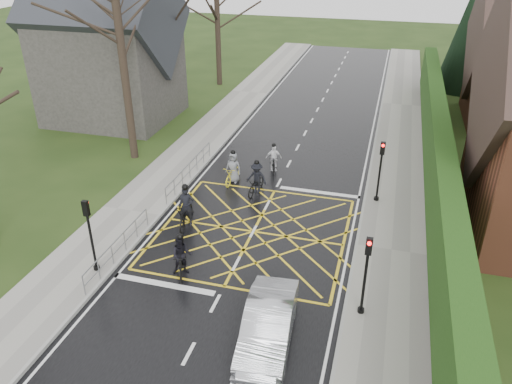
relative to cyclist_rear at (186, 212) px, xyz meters
The scene contains 20 objects.
ground 3.15m from the cyclist_rear, ahead, with size 120.00×120.00×0.00m, color black.
road 3.15m from the cyclist_rear, ahead, with size 9.00×80.00×0.01m, color black.
sidewalk_right 9.09m from the cyclist_rear, ahead, with size 3.00×80.00×0.15m, color gray.
sidewalk_left 3.01m from the cyclist_rear, behind, with size 3.00×80.00×0.15m, color gray.
stone_wall 12.50m from the cyclist_rear, 30.10° to the left, with size 0.50×38.00×0.70m, color slate.
hedge 12.58m from the cyclist_rear, 30.10° to the left, with size 0.90×38.00×2.80m, color #17380F.
conifer 29.99m from the cyclist_rear, 62.26° to the left, with size 4.60×4.60×10.00m.
church 16.68m from the cyclist_rear, 130.48° to the left, with size 8.80×7.80×11.00m.
tree_near 11.27m from the cyclist_rear, 133.44° to the left, with size 9.24×9.24×11.44m.
railing_south 3.60m from the cyclist_rear, 116.15° to the right, with size 0.05×5.04×1.03m.
railing_north 4.56m from the cyclist_rear, 110.39° to the left, with size 0.05×6.04×1.03m.
traffic_light_ne 9.36m from the cyclist_rear, 28.67° to the left, with size 0.24×0.31×3.21m.
traffic_light_se 9.12m from the cyclist_rear, 25.74° to the right, with size 0.24×0.31×3.21m.
traffic_light_sw 4.80m from the cyclist_rear, 115.72° to the right, with size 0.24×0.31×3.21m.
cyclist_rear is the anchor object (origin of this frame).
cyclist_back 3.63m from the cyclist_rear, 70.17° to the right, with size 1.11×1.87×1.81m.
cyclist_mid 4.45m from the cyclist_rear, 60.23° to the left, with size 1.15×1.93×1.81m.
cyclist_front 7.08m from the cyclist_rear, 70.18° to the left, with size 0.94×1.67×1.62m.
cyclist_lead 4.75m from the cyclist_rear, 81.57° to the left, with size 0.85×1.92×1.82m.
car 8.08m from the cyclist_rear, 48.46° to the right, with size 1.52×4.34×1.43m, color #B2B4B9.
Camera 1 is at (5.19, -18.08, 12.01)m, focal length 35.00 mm.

